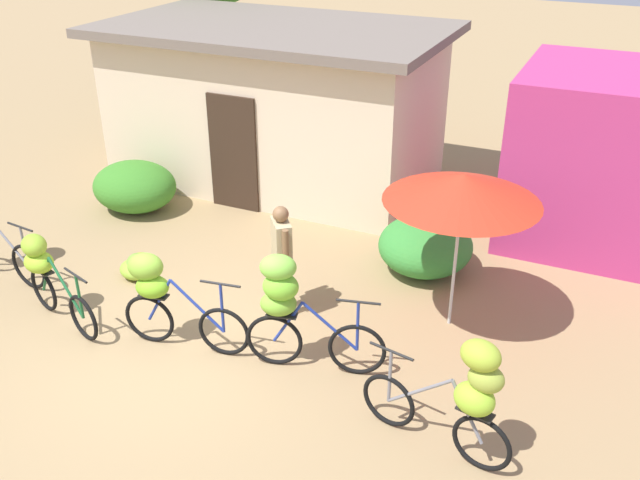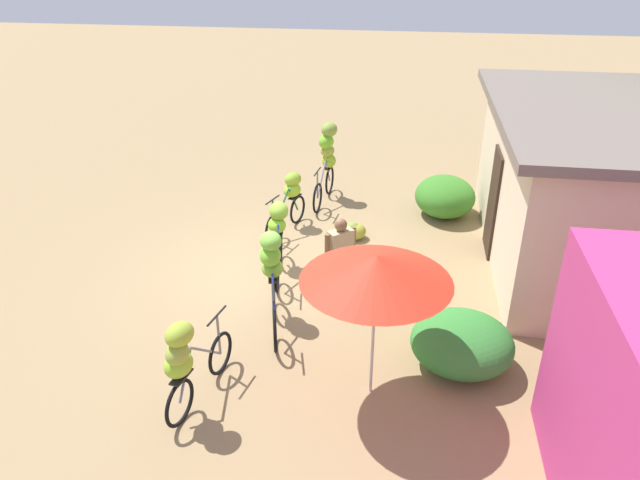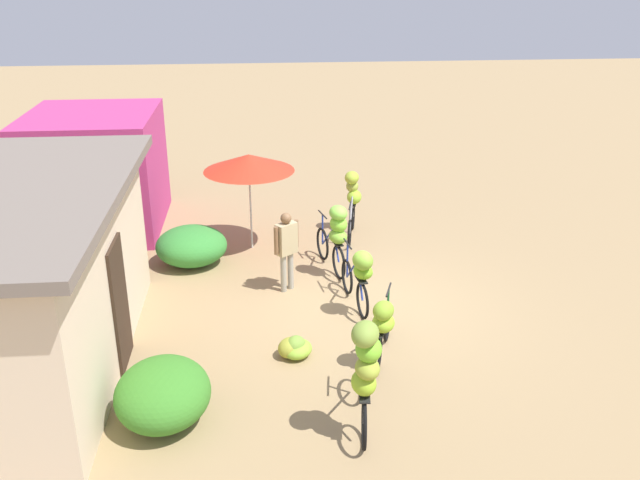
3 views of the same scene
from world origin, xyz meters
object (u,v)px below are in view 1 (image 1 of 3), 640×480
at_px(person_vendor, 282,250).
at_px(bicycle_center_loaded, 162,293).
at_px(bicycle_by_shop, 290,303).
at_px(banana_pile_on_ground, 138,266).
at_px(shop_pink, 622,159).
at_px(bicycle_near_pile, 46,271).
at_px(bicycle_rightmost, 465,391).
at_px(building_low, 277,103).
at_px(market_umbrella, 463,188).

bearing_deg(person_vendor, bicycle_center_loaded, -128.15).
relative_size(bicycle_by_shop, banana_pile_on_ground, 2.29).
xyz_separation_m(shop_pink, bicycle_near_pile, (-6.40, -5.52, -0.63)).
bearing_deg(banana_pile_on_ground, bicycle_near_pile, -103.69).
xyz_separation_m(shop_pink, banana_pile_on_ground, (-6.08, -4.18, -1.17)).
bearing_deg(banana_pile_on_ground, bicycle_rightmost, -17.08).
bearing_deg(banana_pile_on_ground, bicycle_by_shop, -18.07).
relative_size(building_low, banana_pile_on_ground, 8.64).
distance_m(bicycle_center_loaded, bicycle_by_shop, 1.61).
bearing_deg(bicycle_rightmost, bicycle_near_pile, 177.51).
bearing_deg(shop_pink, bicycle_center_loaded, -130.99).
bearing_deg(bicycle_near_pile, bicycle_center_loaded, 4.04).
xyz_separation_m(building_low, banana_pile_on_ground, (-0.08, -4.22, -1.30)).
bearing_deg(building_low, market_umbrella, -39.10).
height_order(market_umbrella, person_vendor, market_umbrella).
bearing_deg(bicycle_rightmost, shop_pink, 80.74).
distance_m(bicycle_by_shop, person_vendor, 1.16).
distance_m(bicycle_by_shop, banana_pile_on_ground, 3.21).
height_order(building_low, shop_pink, building_low).
relative_size(bicycle_near_pile, bicycle_by_shop, 0.95).
height_order(bicycle_by_shop, banana_pile_on_ground, bicycle_by_shop).
xyz_separation_m(bicycle_near_pile, bicycle_rightmost, (5.47, -0.24, 0.14)).
distance_m(banana_pile_on_ground, person_vendor, 2.49).
xyz_separation_m(market_umbrella, bicycle_center_loaded, (-3.04, -1.91, -1.16)).
distance_m(shop_pink, market_umbrella, 3.90).
height_order(bicycle_near_pile, person_vendor, person_vendor).
distance_m(market_umbrella, banana_pile_on_ground, 4.82).
height_order(bicycle_near_pile, bicycle_by_shop, bicycle_by_shop).
bearing_deg(bicycle_by_shop, market_umbrella, 48.66).
xyz_separation_m(market_umbrella, banana_pile_on_ground, (-4.43, -0.69, -1.76)).
relative_size(shop_pink, banana_pile_on_ground, 4.53).
bearing_deg(market_umbrella, bicycle_by_shop, -131.34).
xyz_separation_m(bicycle_center_loaded, person_vendor, (0.97, 1.23, 0.19)).
relative_size(shop_pink, person_vendor, 2.07).
bearing_deg(person_vendor, shop_pink, 48.21).
height_order(building_low, bicycle_by_shop, building_low).
xyz_separation_m(shop_pink, market_umbrella, (-1.64, -3.49, 0.59)).
relative_size(market_umbrella, banana_pile_on_ground, 2.95).
bearing_deg(bicycle_center_loaded, person_vendor, 51.85).
height_order(building_low, banana_pile_on_ground, building_low).
bearing_deg(person_vendor, bicycle_rightmost, -29.80).
xyz_separation_m(market_umbrella, bicycle_near_pile, (-4.76, -2.03, -1.22)).
bearing_deg(bicycle_center_loaded, market_umbrella, 32.06).
bearing_deg(shop_pink, bicycle_near_pile, -139.26).
xyz_separation_m(market_umbrella, bicycle_by_shop, (-1.46, -1.66, -1.03)).
distance_m(shop_pink, banana_pile_on_ground, 7.47).
bearing_deg(person_vendor, bicycle_by_shop, -57.93).
height_order(shop_pink, bicycle_rightmost, shop_pink).
distance_m(bicycle_center_loaded, person_vendor, 1.58).
distance_m(market_umbrella, person_vendor, 2.39).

